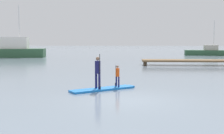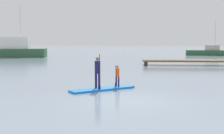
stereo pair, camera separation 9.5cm
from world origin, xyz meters
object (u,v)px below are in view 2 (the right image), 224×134
Objects in this scene: paddler_child_solo at (117,75)px; motor_boat_small_navy at (208,52)px; paddler_adult at (98,70)px; paddleboard_near at (103,89)px; fishing_boat_green_midground at (15,50)px.

motor_boat_small_navy is (14.19, 34.61, -0.13)m from paddler_child_solo.
paddler_child_solo is at bearing 35.81° from paddler_adult.
fishing_boat_green_midground reaches higher than paddleboard_near.
motor_boat_small_navy reaches higher than paddler_child_solo.
paddler_child_solo reaches higher than paddleboard_near.
paddleboard_near is 1.06m from paddler_adult.
paddleboard_near is at bearing -113.00° from motor_boat_small_navy.
fishing_boat_green_midground is 31.73m from motor_boat_small_navy.
paddler_child_solo is (0.72, 0.52, 0.70)m from paddleboard_near.
motor_boat_small_navy is (14.91, 35.13, 0.57)m from paddleboard_near.
paddler_child_solo is at bearing -112.29° from motor_boat_small_navy.
fishing_boat_green_midground is at bearing 119.76° from paddleboard_near.
fishing_boat_green_midground is (-15.99, 27.96, 1.06)m from paddleboard_near.
paddler_adult reaches higher than paddleboard_near.
paddler_child_solo is (0.99, 0.72, -0.30)m from paddler_adult.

